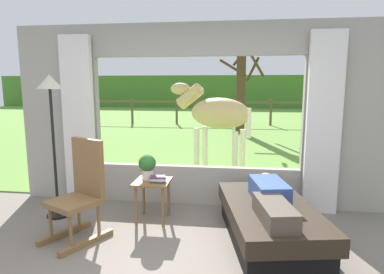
# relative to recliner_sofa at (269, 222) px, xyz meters

# --- Properties ---
(back_wall_with_window) EXTENTS (5.20, 0.12, 2.55)m
(back_wall_with_window) POSITION_rel_recliner_sofa_xyz_m (-0.94, 1.08, 1.03)
(back_wall_with_window) COLOR #9E998E
(back_wall_with_window) RESTS_ON ground_plane
(curtain_panel_left) EXTENTS (0.44, 0.10, 2.40)m
(curtain_panel_left) POSITION_rel_recliner_sofa_xyz_m (-2.63, 0.94, 0.98)
(curtain_panel_left) COLOR silver
(curtain_panel_left) RESTS_ON ground_plane
(curtain_panel_right) EXTENTS (0.44, 0.10, 2.40)m
(curtain_panel_right) POSITION_rel_recliner_sofa_xyz_m (0.75, 0.94, 0.98)
(curtain_panel_right) COLOR silver
(curtain_panel_right) RESTS_ON ground_plane
(outdoor_pasture_lawn) EXTENTS (36.00, 21.68, 0.02)m
(outdoor_pasture_lawn) POSITION_rel_recliner_sofa_xyz_m (-0.94, 11.98, -0.21)
(outdoor_pasture_lawn) COLOR olive
(outdoor_pasture_lawn) RESTS_ON ground_plane
(distant_hill_ridge) EXTENTS (36.00, 2.00, 2.40)m
(distant_hill_ridge) POSITION_rel_recliner_sofa_xyz_m (-0.94, 21.82, 0.98)
(distant_hill_ridge) COLOR #477A2C
(distant_hill_ridge) RESTS_ON ground_plane
(recliner_sofa) EXTENTS (1.20, 1.84, 0.42)m
(recliner_sofa) POSITION_rel_recliner_sofa_xyz_m (0.00, 0.00, 0.00)
(recliner_sofa) COLOR black
(recliner_sofa) RESTS_ON ground_plane
(reclining_person) EXTENTS (0.44, 1.43, 0.22)m
(reclining_person) POSITION_rel_recliner_sofa_xyz_m (-0.00, -0.05, 0.30)
(reclining_person) COLOR #334C8C
(reclining_person) RESTS_ON recliner_sofa
(rocking_chair) EXTENTS (0.72, 0.82, 1.12)m
(rocking_chair) POSITION_rel_recliner_sofa_xyz_m (-2.08, -0.19, 0.33)
(rocking_chair) COLOR brown
(rocking_chair) RESTS_ON ground_plane
(side_table) EXTENTS (0.44, 0.44, 0.52)m
(side_table) POSITION_rel_recliner_sofa_xyz_m (-1.41, 0.38, 0.21)
(side_table) COLOR brown
(side_table) RESTS_ON ground_plane
(potted_plant) EXTENTS (0.22, 0.22, 0.32)m
(potted_plant) POSITION_rel_recliner_sofa_xyz_m (-1.49, 0.44, 0.48)
(potted_plant) COLOR silver
(potted_plant) RESTS_ON side_table
(book_stack) EXTENTS (0.20, 0.15, 0.08)m
(book_stack) POSITION_rel_recliner_sofa_xyz_m (-1.33, 0.32, 0.34)
(book_stack) COLOR #23478C
(book_stack) RESTS_ON side_table
(floor_lamp_left) EXTENTS (0.32, 0.32, 1.84)m
(floor_lamp_left) POSITION_rel_recliner_sofa_xyz_m (-2.69, 0.34, 1.27)
(floor_lamp_left) COLOR black
(floor_lamp_left) RESTS_ON ground_plane
(horse) EXTENTS (1.77, 1.11, 1.73)m
(horse) POSITION_rel_recliner_sofa_xyz_m (-0.78, 2.85, 0.94)
(horse) COLOR tan
(horse) RESTS_ON outdoor_pasture_lawn
(pasture_tree) EXTENTS (1.57, 1.45, 3.66)m
(pasture_tree) POSITION_rel_recliner_sofa_xyz_m (-0.24, 8.13, 1.50)
(pasture_tree) COLOR #4C3823
(pasture_tree) RESTS_ON outdoor_pasture_lawn
(pasture_fence_line) EXTENTS (16.10, 0.10, 1.10)m
(pasture_fence_line) POSITION_rel_recliner_sofa_xyz_m (-0.94, 10.55, 0.53)
(pasture_fence_line) COLOR brown
(pasture_fence_line) RESTS_ON outdoor_pasture_lawn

